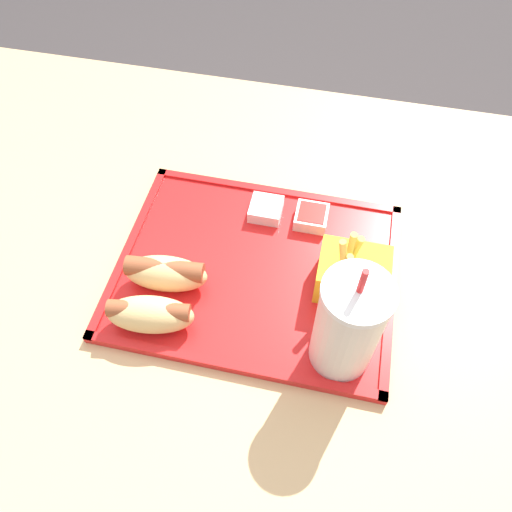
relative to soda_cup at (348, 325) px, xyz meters
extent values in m
plane|color=#383333|center=(0.17, -0.12, -0.86)|extent=(8.00, 8.00, 0.00)
cube|color=tan|center=(0.17, -0.12, -0.47)|extent=(1.38, 0.80, 0.77)
cube|color=red|center=(0.13, -0.10, -0.08)|extent=(0.38, 0.30, 0.01)
cube|color=red|center=(0.13, -0.25, -0.07)|extent=(0.38, 0.01, 0.00)
cube|color=red|center=(0.13, 0.04, -0.07)|extent=(0.38, 0.01, 0.00)
cube|color=red|center=(-0.06, -0.10, -0.07)|extent=(0.01, 0.30, 0.00)
cube|color=red|center=(0.31, -0.10, -0.07)|extent=(0.01, 0.30, 0.00)
cylinder|color=silver|center=(0.00, 0.00, 0.00)|extent=(0.08, 0.08, 0.14)
cylinder|color=silver|center=(0.00, 0.00, 0.07)|extent=(0.08, 0.08, 0.01)
cylinder|color=red|center=(0.00, 0.00, 0.09)|extent=(0.01, 0.01, 0.03)
ellipsoid|color=#DBB270|center=(0.24, 0.01, -0.05)|extent=(0.12, 0.06, 0.05)
cylinder|color=brown|center=(0.24, 0.01, -0.04)|extent=(0.11, 0.04, 0.02)
ellipsoid|color=#DBB270|center=(0.24, -0.05, -0.05)|extent=(0.12, 0.06, 0.05)
cylinder|color=brown|center=(0.24, -0.05, -0.04)|extent=(0.10, 0.04, 0.03)
cube|color=gold|center=(0.00, -0.10, -0.05)|extent=(0.09, 0.07, 0.06)
cylinder|color=#E5C14C|center=(0.01, -0.09, -0.02)|extent=(0.02, 0.02, 0.07)
cylinder|color=#E5C14C|center=(0.01, -0.09, -0.01)|extent=(0.02, 0.01, 0.09)
cylinder|color=#E5C14C|center=(0.00, -0.11, -0.02)|extent=(0.02, 0.02, 0.08)
cylinder|color=#E5C14C|center=(0.01, -0.11, -0.01)|extent=(0.01, 0.01, 0.08)
cube|color=silver|center=(0.13, -0.20, -0.07)|extent=(0.05, 0.05, 0.02)
cube|color=white|center=(0.13, -0.20, -0.06)|extent=(0.04, 0.04, 0.00)
cube|color=silver|center=(0.07, -0.20, -0.07)|extent=(0.05, 0.05, 0.02)
cube|color=#B21914|center=(0.07, -0.20, -0.06)|extent=(0.04, 0.04, 0.00)
camera|label=1|loc=(0.05, 0.27, 0.50)|focal=35.00mm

